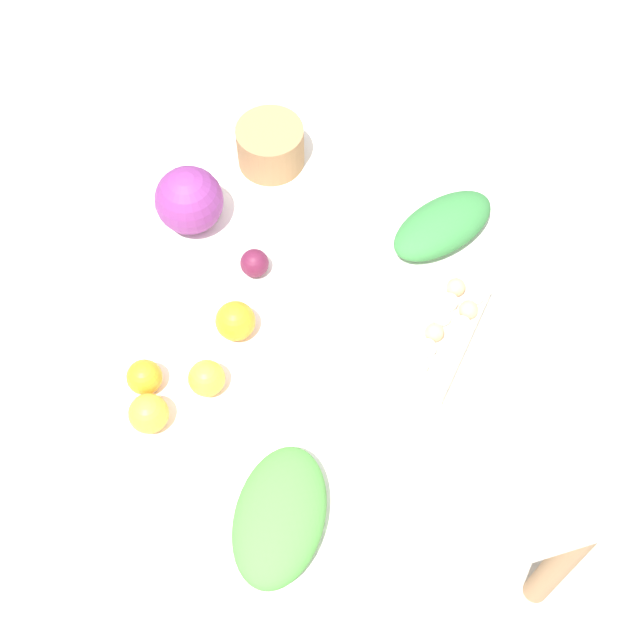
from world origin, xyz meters
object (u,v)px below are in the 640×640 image
orange_0 (145,377)px  greens_bunch_kale (443,225)px  paper_bag (270,146)px  orange_1 (235,321)px  orange_2 (149,414)px  orange_3 (207,378)px  egg_carton (446,336)px  greens_bunch_beet_tops (280,516)px  cabbage_purple (189,200)px  beet_root (255,263)px

orange_0 → greens_bunch_kale: bearing=-75.6°
paper_bag → greens_bunch_kale: bearing=-135.8°
greens_bunch_kale → orange_1: 0.48m
greens_bunch_kale → orange_2: (-0.25, 0.67, 0.00)m
orange_3 → orange_1: bearing=-38.3°
orange_1 → egg_carton: bearing=-111.5°
egg_carton → orange_1: 0.41m
greens_bunch_kale → orange_3: (-0.21, 0.55, 0.00)m
greens_bunch_beet_tops → greens_bunch_kale: bearing=-44.2°
cabbage_purple → orange_1: (-0.29, -0.02, -0.03)m
egg_carton → orange_0: 0.58m
egg_carton → orange_3: egg_carton is taller
greens_bunch_beet_tops → orange_0: size_ratio=3.83×
beet_root → orange_2: orange_2 is taller
beet_root → greens_bunch_kale: bearing=-93.5°
egg_carton → orange_1: (0.15, 0.38, -0.00)m
orange_0 → orange_1: bearing=-71.0°
orange_0 → greens_bunch_beet_tops: bearing=-152.5°
paper_bag → orange_3: paper_bag is taller
paper_bag → greens_bunch_kale: size_ratio=0.61×
cabbage_purple → orange_2: bearing=158.0°
cabbage_purple → egg_carton: (-0.44, -0.41, -0.03)m
egg_carton → greens_bunch_beet_tops: egg_carton is taller
orange_1 → greens_bunch_beet_tops: bearing=177.1°
beet_root → orange_2: (-0.27, 0.27, 0.01)m
paper_bag → beet_root: paper_bag is taller
orange_2 → orange_0: bearing=-4.9°
egg_carton → orange_3: (0.05, 0.47, -0.01)m
egg_carton → orange_3: bearing=126.5°
paper_bag → beet_root: 0.30m
paper_bag → orange_3: size_ratio=2.09×
paper_bag → orange_2: 0.67m
cabbage_purple → greens_bunch_kale: bearing=-110.7°
greens_bunch_kale → orange_3: bearing=110.5°
greens_bunch_kale → orange_1: orange_1 is taller
beet_root → orange_3: (-0.23, 0.15, 0.01)m
orange_1 → orange_2: (-0.15, 0.20, -0.00)m
orange_2 → orange_3: orange_2 is taller
orange_1 → beet_root: bearing=-29.0°
greens_bunch_kale → orange_3: orange_3 is taller
paper_bag → greens_bunch_beet_tops: bearing=166.1°
greens_bunch_kale → beet_root: size_ratio=4.12×
cabbage_purple → egg_carton: 0.60m
egg_carton → greens_bunch_kale: 0.27m
cabbage_purple → orange_2: cabbage_purple is taller
greens_bunch_kale → orange_2: bearing=110.3°
paper_bag → orange_0: (-0.47, 0.37, -0.02)m
egg_carton → orange_0: (0.08, 0.58, -0.01)m
paper_bag → orange_3: bearing=152.8°
orange_2 → orange_3: 0.13m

